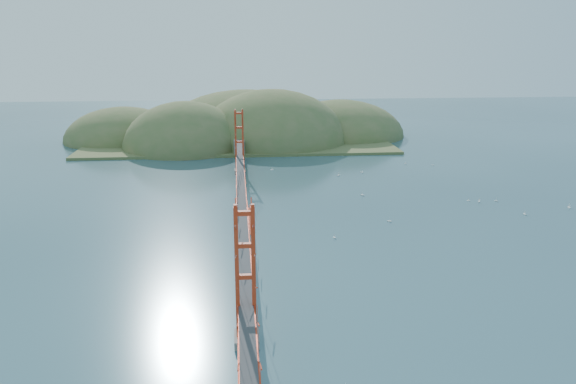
{
  "coord_description": "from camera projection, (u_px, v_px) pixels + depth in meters",
  "views": [
    {
      "loc": [
        -0.39,
        -70.69,
        23.71
      ],
      "look_at": [
        6.1,
        0.0,
        4.37
      ],
      "focal_mm": 35.0,
      "sensor_mm": 36.0,
      "label": 1
    }
  ],
  "objects": [
    {
      "name": "sailboat_15",
      "position": [
        362.0,
        172.0,
        103.25
      ],
      "size": [
        0.49,
        0.52,
        0.59
      ],
      "color": "white",
      "rests_on": "ground"
    },
    {
      "name": "sailboat_5",
      "position": [
        525.0,
        214.0,
        78.53
      ],
      "size": [
        0.51,
        0.58,
        0.66
      ],
      "color": "white",
      "rests_on": "ground"
    },
    {
      "name": "sailboat_extra_1",
      "position": [
        433.0,
        165.0,
        109.28
      ],
      "size": [
        0.5,
        0.5,
        0.56
      ],
      "color": "white",
      "rests_on": "ground"
    },
    {
      "name": "bridge",
      "position": [
        241.0,
        173.0,
        72.52
      ],
      "size": [
        2.2,
        94.4,
        12.0
      ],
      "color": "gray",
      "rests_on": "ground"
    },
    {
      "name": "sailboat_16",
      "position": [
        389.0,
        221.0,
        75.54
      ],
      "size": [
        0.6,
        0.6,
        0.66
      ],
      "color": "white",
      "rests_on": "ground"
    },
    {
      "name": "sailboat_0",
      "position": [
        334.0,
        237.0,
        69.28
      ],
      "size": [
        0.49,
        0.51,
        0.57
      ],
      "color": "white",
      "rests_on": "ground"
    },
    {
      "name": "sailboat_7",
      "position": [
        362.0,
        172.0,
        103.34
      ],
      "size": [
        0.58,
        0.52,
        0.66
      ],
      "color": "white",
      "rests_on": "ground"
    },
    {
      "name": "sailboat_4",
      "position": [
        479.0,
        201.0,
        84.62
      ],
      "size": [
        0.64,
        0.64,
        0.69
      ],
      "color": "white",
      "rests_on": "ground"
    },
    {
      "name": "far_headlands",
      "position": [
        248.0,
        138.0,
        140.21
      ],
      "size": [
        84.0,
        58.0,
        25.0
      ],
      "color": "olive",
      "rests_on": "ground"
    },
    {
      "name": "sailboat_11",
      "position": [
        496.0,
        200.0,
        85.01
      ],
      "size": [
        0.58,
        0.58,
        0.61
      ],
      "color": "white",
      "rests_on": "ground"
    },
    {
      "name": "sailboat_9",
      "position": [
        569.0,
        207.0,
        81.75
      ],
      "size": [
        0.52,
        0.61,
        0.7
      ],
      "color": "white",
      "rests_on": "ground"
    },
    {
      "name": "sailboat_8",
      "position": [
        468.0,
        200.0,
        85.21
      ],
      "size": [
        0.48,
        0.4,
        0.56
      ],
      "color": "white",
      "rests_on": "ground"
    },
    {
      "name": "sailboat_1",
      "position": [
        362.0,
        194.0,
        88.22
      ],
      "size": [
        0.67,
        0.67,
        0.71
      ],
      "color": "white",
      "rests_on": "ground"
    },
    {
      "name": "sailboat_3",
      "position": [
        272.0,
        169.0,
        105.41
      ],
      "size": [
        0.56,
        0.49,
        0.64
      ],
      "color": "white",
      "rests_on": "ground"
    },
    {
      "name": "ground",
      "position": [
        242.0,
        225.0,
        74.19
      ],
      "size": [
        320.0,
        320.0,
        0.0
      ],
      "primitive_type": "plane",
      "color": "#2A4854",
      "rests_on": "ground"
    },
    {
      "name": "sailboat_17",
      "position": [
        406.0,
        163.0,
        110.58
      ],
      "size": [
        0.5,
        0.45,
        0.57
      ],
      "color": "white",
      "rests_on": "ground"
    },
    {
      "name": "sailboat_12",
      "position": [
        339.0,
        175.0,
        100.95
      ],
      "size": [
        0.63,
        0.61,
        0.71
      ],
      "color": "white",
      "rests_on": "ground"
    }
  ]
}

